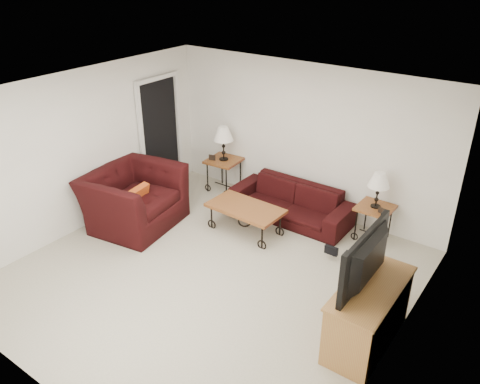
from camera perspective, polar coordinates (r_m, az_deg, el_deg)
name	(u,v)px	position (r m, az deg, el deg)	size (l,w,h in m)	color
ground	(210,275)	(6.78, -3.52, -9.74)	(5.00, 5.00, 0.00)	beige
wall_back	(304,139)	(8.04, 7.59, 6.28)	(5.00, 0.02, 2.50)	white
wall_front	(31,297)	(4.79, -23.56, -11.36)	(5.00, 0.02, 2.50)	white
wall_left	(82,151)	(7.84, -18.17, 4.59)	(0.02, 5.00, 2.50)	white
wall_right	(401,261)	(5.11, 18.58, -7.77)	(0.02, 5.00, 2.50)	white
ceiling	(204,98)	(5.67, -4.23, 11.03)	(5.00, 5.00, 0.00)	white
doorway	(160,136)	(8.88, -9.42, 6.57)	(0.08, 0.94, 2.04)	black
sofa	(291,202)	(8.01, 6.01, -1.20)	(2.03, 0.79, 0.59)	black
side_table_left	(224,175)	(8.90, -1.90, 2.02)	(0.57, 0.57, 0.62)	#915D24
side_table_right	(373,223)	(7.68, 15.49, -3.54)	(0.52, 0.52, 0.56)	#915D24
lamp_left	(224,143)	(8.65, -1.97, 5.77)	(0.35, 0.35, 0.62)	black
lamp_right	(378,190)	(7.42, 16.01, 0.23)	(0.32, 0.32, 0.56)	black
photo_frame_left	(212,158)	(8.73, -3.32, 4.09)	(0.12, 0.02, 0.10)	black
photo_frame_right	(382,211)	(7.36, 16.44, -2.14)	(0.11, 0.02, 0.09)	black
coffee_table	(245,219)	(7.62, 0.64, -3.23)	(1.18, 0.64, 0.44)	#915D24
armchair	(134,198)	(7.91, -12.46, -0.73)	(1.43, 1.25, 0.93)	black
throw_pillow	(138,199)	(7.75, -12.02, -0.80)	(0.42, 0.11, 0.42)	#D54A1B
tv_stand	(368,314)	(5.74, 14.94, -13.81)	(0.53, 1.27, 0.76)	#A7823E
television	(374,261)	(5.32, 15.63, -7.89)	(1.14, 0.15, 0.66)	black
backpack	(335,245)	(7.16, 11.16, -6.18)	(0.31, 0.23, 0.40)	black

